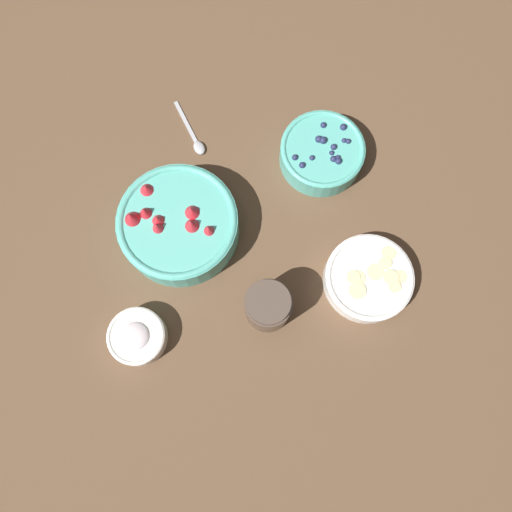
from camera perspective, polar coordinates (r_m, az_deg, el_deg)
The scene contains 7 objects.
ground_plane at distance 1.00m, azimuth -1.08°, elevation 3.21°, with size 4.00×4.00×0.00m, color brown.
bowl_strawberries at distance 0.97m, azimuth -8.89°, elevation 3.59°, with size 0.23×0.23×0.09m.
bowl_blueberries at distance 1.03m, azimuth 7.54°, elevation 11.63°, with size 0.17×0.17×0.06m.
bowl_bananas at distance 0.97m, azimuth 12.73°, elevation -2.51°, with size 0.17×0.17×0.04m.
bowl_cream at distance 0.96m, azimuth -13.43°, elevation -8.95°, with size 0.11×0.11×0.05m.
jar_chocolate at distance 0.92m, azimuth 1.37°, elevation -5.80°, with size 0.09×0.09×0.10m.
spoon at distance 1.08m, azimuth -7.09°, elevation 13.25°, with size 0.05×0.14×0.01m.
Camera 1 is at (0.03, 0.30, 0.95)m, focal length 35.00 mm.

